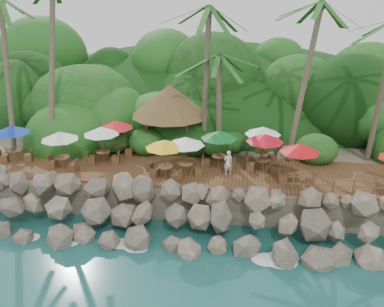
# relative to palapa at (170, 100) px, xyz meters

# --- Properties ---
(ground) EXTENTS (140.00, 140.00, 0.00)m
(ground) POSITION_rel_palapa_xyz_m (2.09, -9.80, -5.79)
(ground) COLOR #19514F
(ground) RESTS_ON ground
(land_base) EXTENTS (32.00, 25.20, 2.10)m
(land_base) POSITION_rel_palapa_xyz_m (2.09, 6.20, -4.74)
(land_base) COLOR gray
(land_base) RESTS_ON ground
(jungle_hill) EXTENTS (44.80, 28.00, 15.40)m
(jungle_hill) POSITION_rel_palapa_xyz_m (2.09, 13.70, -5.79)
(jungle_hill) COLOR #143811
(jungle_hill) RESTS_ON ground
(seawall) EXTENTS (29.00, 4.00, 2.30)m
(seawall) POSITION_rel_palapa_xyz_m (2.09, -7.80, -4.64)
(seawall) COLOR gray
(seawall) RESTS_ON ground
(terrace) EXTENTS (26.00, 5.00, 0.20)m
(terrace) POSITION_rel_palapa_xyz_m (2.09, -3.80, -3.59)
(terrace) COLOR brown
(terrace) RESTS_ON land_base
(jungle_foliage) EXTENTS (44.00, 16.00, 12.00)m
(jungle_foliage) POSITION_rel_palapa_xyz_m (2.09, 5.20, -5.79)
(jungle_foliage) COLOR #143811
(jungle_foliage) RESTS_ON ground
(foam_line) EXTENTS (25.20, 0.80, 0.06)m
(foam_line) POSITION_rel_palapa_xyz_m (2.09, -9.50, -5.76)
(foam_line) COLOR white
(foam_line) RESTS_ON ground
(palms) EXTENTS (30.69, 6.75, 12.70)m
(palms) POSITION_rel_palapa_xyz_m (1.68, -1.11, 6.05)
(palms) COLOR brown
(palms) RESTS_ON ground
(palapa) EXTENTS (5.46, 5.46, 4.60)m
(palapa) POSITION_rel_palapa_xyz_m (0.00, 0.00, 0.00)
(palapa) COLOR brown
(palapa) RESTS_ON ground
(dining_clusters) EXTENTS (25.95, 5.55, 2.54)m
(dining_clusters) POSITION_rel_palapa_xyz_m (1.70, -4.05, -1.38)
(dining_clusters) COLOR brown
(dining_clusters) RESTS_ON terrace
(railing) EXTENTS (8.30, 0.10, 1.00)m
(railing) POSITION_rel_palapa_xyz_m (12.02, -6.15, -2.88)
(railing) COLOR brown
(railing) RESTS_ON terrace
(waiter) EXTENTS (0.69, 0.58, 1.60)m
(waiter) POSITION_rel_palapa_xyz_m (4.39, -4.27, -2.69)
(waiter) COLOR white
(waiter) RESTS_ON terrace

